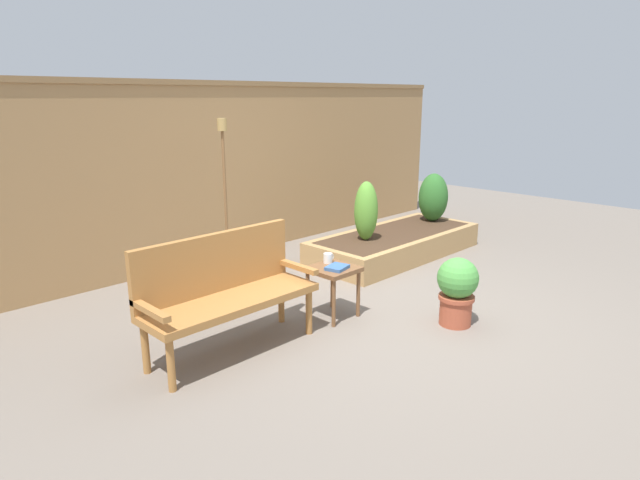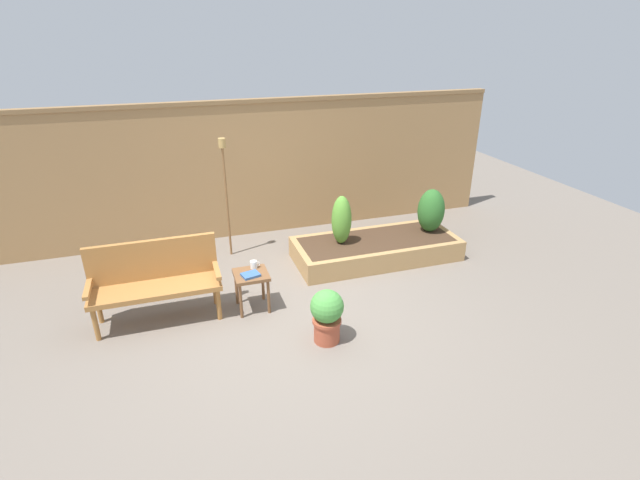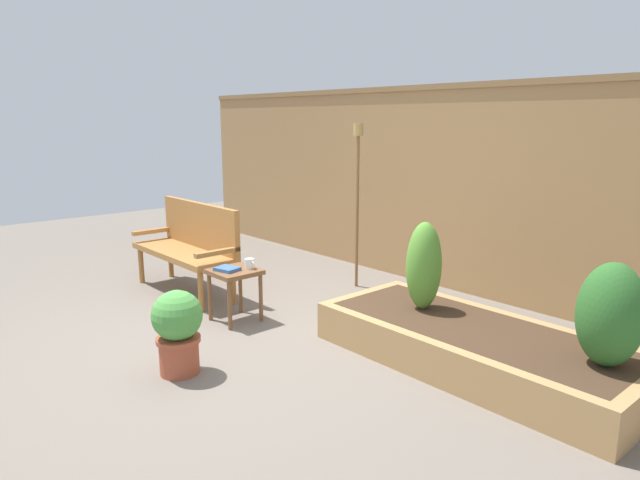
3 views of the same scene
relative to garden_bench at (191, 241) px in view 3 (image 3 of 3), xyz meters
The scene contains 11 objects.
ground_plane 1.63m from the garden_bench, 16.95° to the right, with size 14.00×14.00×0.00m, color #70665B.
fence_back 2.66m from the garden_bench, 55.67° to the left, with size 8.40×0.14×2.16m.
garden_bench is the anchor object (origin of this frame).
side_table 1.10m from the garden_bench, ahead, with size 0.40×0.40×0.48m.
cup_on_table 1.14m from the garden_bench, ahead, with size 0.12×0.08×0.09m.
book_on_table 1.09m from the garden_bench, 12.12° to the right, with size 0.20×0.16×0.03m, color #38609E.
potted_boxwood 2.03m from the garden_bench, 31.74° to the right, with size 0.36×0.36×0.62m.
raised_planter_bed 3.16m from the garden_bench, 11.66° to the left, with size 2.40×1.00×0.30m.
shrub_near_bench 2.62m from the garden_bench, 15.01° to the left, with size 0.28×0.28×0.71m.
shrub_far_corner 4.02m from the garden_bench, ahead, with size 0.40×0.40×0.66m.
tiki_torch 1.88m from the garden_bench, 53.74° to the left, with size 0.10×0.10×1.76m.
Camera 3 is at (3.76, -2.36, 1.80)m, focal length 31.56 mm.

